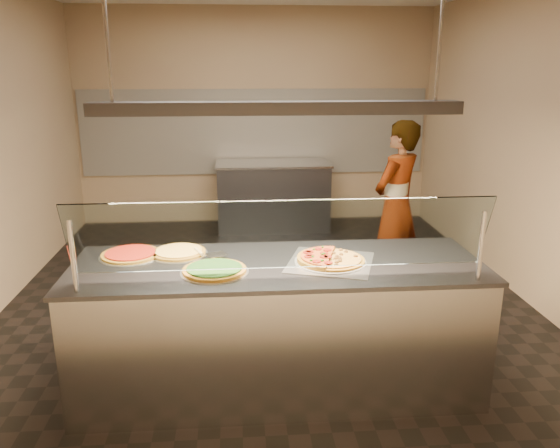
{
  "coord_description": "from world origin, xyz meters",
  "views": [
    {
      "loc": [
        -0.28,
        -4.87,
        2.19
      ],
      "look_at": [
        0.05,
        -0.81,
        1.02
      ],
      "focal_mm": 35.0,
      "sensor_mm": 36.0,
      "label": 1
    }
  ],
  "objects": [
    {
      "name": "lamp_rod_left",
      "position": [
        -1.02,
        -1.44,
        2.5
      ],
      "size": [
        0.02,
        0.02,
        1.01
      ],
      "primitive_type": "cylinder",
      "color": "#B7B7BC",
      "rests_on": "ceiling"
    },
    {
      "name": "lamp_rod_right",
      "position": [
        0.98,
        -1.44,
        2.5
      ],
      "size": [
        0.02,
        0.02,
        1.01
      ],
      "primitive_type": "cylinder",
      "color": "#B7B7BC",
      "rests_on": "ceiling"
    },
    {
      "name": "perforated_tray",
      "position": [
        0.34,
        -1.46,
        0.94
      ],
      "size": [
        0.68,
        0.68,
        0.01
      ],
      "color": "silver",
      "rests_on": "serving_counter"
    },
    {
      "name": "prep_table",
      "position": [
        0.22,
        2.55,
        0.47
      ],
      "size": [
        1.56,
        0.74,
        0.93
      ],
      "color": "#404046",
      "rests_on": "ground"
    },
    {
      "name": "wall_back",
      "position": [
        0.0,
        3.01,
        1.5
      ],
      "size": [
        5.0,
        0.02,
        3.0
      ],
      "primitive_type": "cube",
      "color": "tan",
      "rests_on": "ground"
    },
    {
      "name": "serving_counter",
      "position": [
        -0.02,
        -1.44,
        0.47
      ],
      "size": [
        2.75,
        0.94,
        0.93
      ],
      "color": "#B7B7BC",
      "rests_on": "ground"
    },
    {
      "name": "pizza_tomato",
      "position": [
        -1.03,
        -1.21,
        0.94
      ],
      "size": [
        0.43,
        0.43,
        0.03
      ],
      "color": "silver",
      "rests_on": "serving_counter"
    },
    {
      "name": "pizza_spatula",
      "position": [
        -0.5,
        -1.27,
        0.96
      ],
      "size": [
        0.25,
        0.21,
        0.02
      ],
      "color": "#B7B7BC",
      "rests_on": "pizza_spinach"
    },
    {
      "name": "tile_band",
      "position": [
        0.0,
        2.98,
        1.3
      ],
      "size": [
        4.9,
        0.02,
        1.2
      ],
      "primitive_type": "cube",
      "color": "silver",
      "rests_on": "wall_back"
    },
    {
      "name": "sneeze_guard",
      "position": [
        -0.02,
        -1.78,
        1.23
      ],
      "size": [
        2.51,
        0.18,
        0.54
      ],
      "color": "#B7B7BC",
      "rests_on": "serving_counter"
    },
    {
      "name": "heat_lamp_housing",
      "position": [
        -0.02,
        -1.44,
        1.95
      ],
      "size": [
        2.3,
        0.18,
        0.08
      ],
      "primitive_type": "cube",
      "color": "#404046",
      "rests_on": "ceiling"
    },
    {
      "name": "wall_front",
      "position": [
        0.0,
        -3.01,
        1.5
      ],
      "size": [
        5.0,
        0.02,
        3.0
      ],
      "primitive_type": "cube",
      "color": "tan",
      "rests_on": "ground"
    },
    {
      "name": "worker",
      "position": [
        1.34,
        0.43,
        0.85
      ],
      "size": [
        0.73,
        0.72,
        1.7
      ],
      "primitive_type": "imported",
      "rotation": [
        0.0,
        0.0,
        3.88
      ],
      "color": "#2E2937",
      "rests_on": "ground"
    },
    {
      "name": "half_pizza_pepperoni",
      "position": [
        0.23,
        -1.46,
        0.96
      ],
      "size": [
        0.35,
        0.5,
        0.05
      ],
      "color": "brown",
      "rests_on": "perforated_tray"
    },
    {
      "name": "pizza_spinach",
      "position": [
        -0.43,
        -1.58,
        0.95
      ],
      "size": [
        0.44,
        0.44,
        0.03
      ],
      "color": "silver",
      "rests_on": "serving_counter"
    },
    {
      "name": "half_pizza_sausage",
      "position": [
        0.44,
        -1.46,
        0.96
      ],
      "size": [
        0.35,
        0.5,
        0.04
      ],
      "color": "brown",
      "rests_on": "perforated_tray"
    },
    {
      "name": "pizza_cheese",
      "position": [
        -0.7,
        -1.2,
        0.94
      ],
      "size": [
        0.4,
        0.4,
        0.03
      ],
      "color": "silver",
      "rests_on": "serving_counter"
    },
    {
      "name": "ground",
      "position": [
        0.0,
        0.0,
        -0.01
      ],
      "size": [
        5.0,
        6.0,
        0.02
      ],
      "primitive_type": "cube",
      "color": "black",
      "rests_on": "ground"
    },
    {
      "name": "wall_right",
      "position": [
        2.51,
        0.0,
        1.5
      ],
      "size": [
        0.02,
        6.0,
        3.0
      ],
      "primitive_type": "cube",
      "color": "tan",
      "rests_on": "ground"
    }
  ]
}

